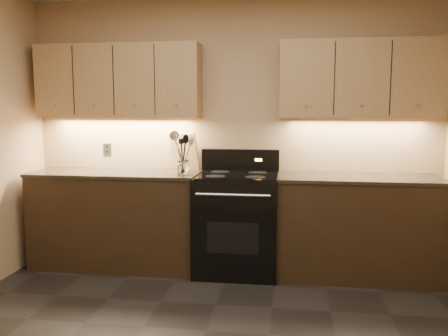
{
  "coord_description": "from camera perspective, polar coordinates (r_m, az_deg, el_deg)",
  "views": [
    {
      "loc": [
        0.56,
        -2.64,
        1.56
      ],
      "look_at": [
        -0.01,
        1.45,
        1.02
      ],
      "focal_mm": 38.0,
      "sensor_mm": 36.0,
      "label": 1
    }
  ],
  "objects": [
    {
      "name": "wall_back",
      "position": [
        4.68,
        1.07,
        4.29
      ],
      "size": [
        4.0,
        0.04,
        2.6
      ],
      "primitive_type": "cube",
      "color": "tan",
      "rests_on": "ground"
    },
    {
      "name": "counter_left",
      "position": [
        4.77,
        -12.69,
        -5.96
      ],
      "size": [
        1.62,
        0.62,
        0.93
      ],
      "color": "black",
      "rests_on": "ground"
    },
    {
      "name": "counter_right",
      "position": [
        4.52,
        15.7,
        -6.82
      ],
      "size": [
        1.46,
        0.62,
        0.93
      ],
      "color": "black",
      "rests_on": "ground"
    },
    {
      "name": "stove",
      "position": [
        4.48,
        1.58,
        -6.49
      ],
      "size": [
        0.76,
        0.68,
        1.14
      ],
      "color": "black",
      "rests_on": "ground"
    },
    {
      "name": "upper_cab_left",
      "position": [
        4.8,
        -12.52,
        10.17
      ],
      "size": [
        1.6,
        0.3,
        0.7
      ],
      "primitive_type": "cube",
      "color": "tan",
      "rests_on": "wall_back"
    },
    {
      "name": "upper_cab_right",
      "position": [
        4.54,
        16.04,
        10.22
      ],
      "size": [
        1.44,
        0.3,
        0.7
      ],
      "primitive_type": "cube",
      "color": "tan",
      "rests_on": "wall_back"
    },
    {
      "name": "outlet_plate",
      "position": [
        5.01,
        -13.87,
        2.22
      ],
      "size": [
        0.08,
        0.01,
        0.12
      ],
      "primitive_type": "cube",
      "color": "#B2B5BA",
      "rests_on": "wall_back"
    },
    {
      "name": "utensil_crock",
      "position": [
        4.42,
        -4.93,
        0.05
      ],
      "size": [
        0.12,
        0.12,
        0.13
      ],
      "color": "white",
      "rests_on": "counter_left"
    },
    {
      "name": "cutting_board",
      "position": [
        4.72,
        -4.8,
        2.01
      ],
      "size": [
        0.32,
        0.2,
        0.37
      ],
      "primitive_type": "cube",
      "rotation": [
        0.24,
        0.0,
        -0.35
      ],
      "color": "tan",
      "rests_on": "counter_left"
    },
    {
      "name": "wooden_spoon",
      "position": [
        4.39,
        -5.25,
        1.66
      ],
      "size": [
        0.16,
        0.16,
        0.34
      ],
      "primitive_type": null,
      "rotation": [
        -0.18,
        0.35,
        0.31
      ],
      "color": "tan",
      "rests_on": "utensil_crock"
    },
    {
      "name": "black_spoon",
      "position": [
        4.43,
        -5.09,
        1.77
      ],
      "size": [
        0.12,
        0.11,
        0.36
      ],
      "primitive_type": null,
      "rotation": [
        0.13,
        0.16,
        -0.05
      ],
      "color": "black",
      "rests_on": "utensil_crock"
    },
    {
      "name": "black_turner",
      "position": [
        4.4,
        -4.96,
        1.58
      ],
      "size": [
        0.13,
        0.15,
        0.34
      ],
      "primitive_type": null,
      "rotation": [
        -0.18,
        -0.04,
        0.31
      ],
      "color": "black",
      "rests_on": "utensil_crock"
    },
    {
      "name": "steel_spatula",
      "position": [
        4.4,
        -4.75,
        2.02
      ],
      "size": [
        0.21,
        0.13,
        0.41
      ],
      "primitive_type": null,
      "rotation": [
        0.16,
        -0.24,
        -0.36
      ],
      "color": "silver",
      "rests_on": "utensil_crock"
    },
    {
      "name": "steel_skimmer",
      "position": [
        4.37,
        -4.57,
        1.92
      ],
      "size": [
        0.22,
        0.13,
        0.4
      ],
      "primitive_type": null,
      "rotation": [
        -0.12,
        -0.33,
        0.11
      ],
      "color": "silver",
      "rests_on": "utensil_crock"
    }
  ]
}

